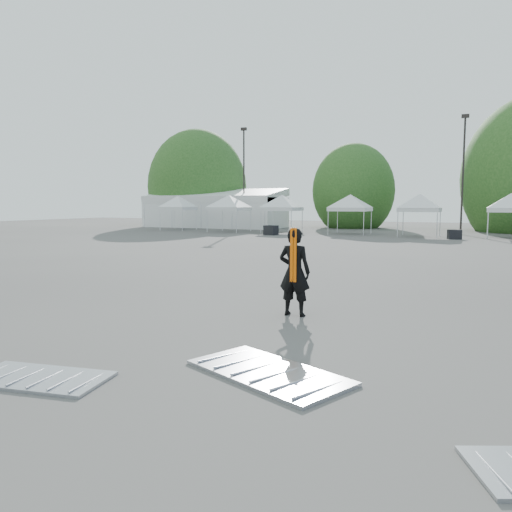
% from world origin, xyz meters
% --- Properties ---
extents(ground, '(120.00, 120.00, 0.00)m').
position_xyz_m(ground, '(0.00, 0.00, 0.00)').
color(ground, '#474442').
rests_on(ground, ground).
extents(marquee, '(15.00, 6.25, 4.23)m').
position_xyz_m(marquee, '(-22.00, 35.00, 1.97)').
color(marquee, silver).
rests_on(marquee, ground).
extents(light_pole_west, '(0.60, 0.25, 10.30)m').
position_xyz_m(light_pole_west, '(-18.00, 34.00, 5.77)').
color(light_pole_west, black).
rests_on(light_pole_west, ground).
extents(light_pole_east, '(0.60, 0.25, 9.80)m').
position_xyz_m(light_pole_east, '(3.00, 32.00, 5.52)').
color(light_pole_east, black).
rests_on(light_pole_east, ground).
extents(tree_far_w, '(4.80, 4.80, 7.30)m').
position_xyz_m(tree_far_w, '(-26.00, 38.00, 4.54)').
color(tree_far_w, '#382314').
rests_on(tree_far_w, ground).
extents(tree_mid_w, '(4.16, 4.16, 6.33)m').
position_xyz_m(tree_mid_w, '(-8.00, 40.00, 3.93)').
color(tree_mid_w, '#382314').
rests_on(tree_mid_w, ground).
extents(tent_a, '(3.91, 3.91, 3.88)m').
position_xyz_m(tent_a, '(-22.57, 28.65, 3.06)').
color(tent_a, silver).
rests_on(tent_a, ground).
extents(tent_b, '(4.45, 4.45, 3.88)m').
position_xyz_m(tent_b, '(-16.42, 27.63, 3.06)').
color(tent_b, silver).
rests_on(tent_b, ground).
extents(tent_c, '(4.28, 4.28, 3.88)m').
position_xyz_m(tent_c, '(-11.59, 28.45, 3.06)').
color(tent_c, silver).
rests_on(tent_c, ground).
extents(tent_d, '(4.47, 4.47, 3.88)m').
position_xyz_m(tent_d, '(-5.55, 28.78, 3.06)').
color(tent_d, silver).
rests_on(tent_d, ground).
extents(tent_e, '(4.28, 4.28, 3.88)m').
position_xyz_m(tent_e, '(0.18, 27.51, 3.06)').
color(tent_e, silver).
rests_on(tent_e, ground).
extents(tent_f, '(4.48, 4.48, 3.88)m').
position_xyz_m(tent_f, '(6.48, 28.48, 3.06)').
color(tent_f, silver).
rests_on(tent_f, ground).
extents(man, '(0.74, 0.48, 2.02)m').
position_xyz_m(man, '(0.79, -2.22, 1.01)').
color(man, black).
rests_on(man, ground).
extents(barrier_left, '(2.16, 1.34, 0.06)m').
position_xyz_m(barrier_left, '(-1.16, -7.72, 0.03)').
color(barrier_left, '#ABAEB4').
rests_on(barrier_left, ground).
extents(barrier_mid, '(2.78, 2.12, 0.08)m').
position_xyz_m(barrier_mid, '(1.81, -6.12, 0.04)').
color(barrier_mid, '#ABAEB4').
rests_on(barrier_mid, ground).
extents(crate_west, '(1.18, 1.03, 0.78)m').
position_xyz_m(crate_west, '(-11.13, 24.86, 0.39)').
color(crate_west, black).
rests_on(crate_west, ground).
extents(crate_mid, '(1.06, 0.93, 0.69)m').
position_xyz_m(crate_mid, '(2.83, 25.81, 0.35)').
color(crate_mid, black).
rests_on(crate_mid, ground).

